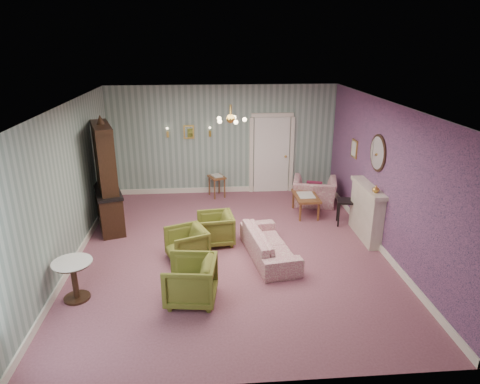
{
  "coord_description": "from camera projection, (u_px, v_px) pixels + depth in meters",
  "views": [
    {
      "loc": [
        -0.44,
        -7.61,
        4.0
      ],
      "look_at": [
        0.2,
        0.4,
        1.1
      ],
      "focal_mm": 31.84,
      "sensor_mm": 36.0,
      "label": 1
    }
  ],
  "objects": [
    {
      "name": "mantel_vase",
      "position": [
        376.0,
        189.0,
        8.32
      ],
      "size": [
        0.15,
        0.15,
        0.15
      ],
      "primitive_type": "imported",
      "color": "gold",
      "rests_on": "fireplace"
    },
    {
      "name": "dresser",
      "position": [
        105.0,
        174.0,
        9.21
      ],
      "size": [
        0.94,
        1.57,
        2.47
      ],
      "primitive_type": null,
      "rotation": [
        0.0,
        0.0,
        0.31
      ],
      "color": "black",
      "rests_on": "floor"
    },
    {
      "name": "wall_right",
      "position": [
        385.0,
        178.0,
        8.26
      ],
      "size": [
        0.0,
        7.0,
        7.0
      ],
      "primitive_type": "plane",
      "rotation": [
        1.57,
        0.0,
        -1.57
      ],
      "color": "slate",
      "rests_on": "ground"
    },
    {
      "name": "pedestal_table",
      "position": [
        75.0,
        280.0,
        6.83
      ],
      "size": [
        0.76,
        0.76,
        0.69
      ],
      "primitive_type": null,
      "rotation": [
        0.0,
        0.0,
        -0.24
      ],
      "color": "black",
      "rests_on": "floor"
    },
    {
      "name": "side_table_black",
      "position": [
        345.0,
        212.0,
        9.63
      ],
      "size": [
        0.47,
        0.47,
        0.59
      ],
      "primitive_type": null,
      "rotation": [
        0.0,
        0.0,
        -0.21
      ],
      "color": "black",
      "rests_on": "floor"
    },
    {
      "name": "olive_chair_b",
      "position": [
        187.0,
        243.0,
        8.05
      ],
      "size": [
        0.86,
        0.88,
        0.71
      ],
      "primitive_type": "imported",
      "rotation": [
        0.0,
        0.0,
        -1.19
      ],
      "color": "brown",
      "rests_on": "floor"
    },
    {
      "name": "fireplace",
      "position": [
        366.0,
        212.0,
        8.92
      ],
      "size": [
        0.3,
        1.4,
        1.16
      ],
      "primitive_type": null,
      "color": "beige",
      "rests_on": "floor"
    },
    {
      "name": "olive_chair_a",
      "position": [
        190.0,
        279.0,
        6.77
      ],
      "size": [
        0.83,
        0.87,
        0.81
      ],
      "primitive_type": "imported",
      "rotation": [
        0.0,
        0.0,
        -1.7
      ],
      "color": "brown",
      "rests_on": "floor"
    },
    {
      "name": "chandelier",
      "position": [
        231.0,
        120.0,
        7.63
      ],
      "size": [
        0.56,
        0.56,
        0.36
      ],
      "primitive_type": null,
      "color": "gold",
      "rests_on": "ceiling"
    },
    {
      "name": "wingback_chair",
      "position": [
        315.0,
        187.0,
        10.75
      ],
      "size": [
        1.19,
        0.93,
        0.92
      ],
      "primitive_type": "imported",
      "rotation": [
        0.0,
        0.0,
        2.89
      ],
      "color": "#9F4061",
      "rests_on": "floor"
    },
    {
      "name": "gilt_mirror_back",
      "position": [
        189.0,
        132.0,
        11.12
      ],
      "size": [
        0.28,
        0.06,
        0.36
      ],
      "primitive_type": null,
      "color": "gold",
      "rests_on": "wall_back"
    },
    {
      "name": "floor",
      "position": [
        232.0,
        251.0,
        8.52
      ],
      "size": [
        7.0,
        7.0,
        0.0
      ],
      "primitive_type": "plane",
      "color": "#8D5264",
      "rests_on": "ground"
    },
    {
      "name": "door",
      "position": [
        271.0,
        153.0,
        11.5
      ],
      "size": [
        1.12,
        0.12,
        2.16
      ],
      "primitive_type": null,
      "color": "white",
      "rests_on": "floor"
    },
    {
      "name": "olive_chair_c",
      "position": [
        216.0,
        227.0,
        8.72
      ],
      "size": [
        0.73,
        0.77,
        0.72
      ],
      "primitive_type": "imported",
      "rotation": [
        0.0,
        0.0,
        -1.45
      ],
      "color": "brown",
      "rests_on": "floor"
    },
    {
      "name": "framed_print",
      "position": [
        354.0,
        149.0,
        9.84
      ],
      "size": [
        0.04,
        0.34,
        0.42
      ],
      "primitive_type": null,
      "color": "gold",
      "rests_on": "wall_right"
    },
    {
      "name": "sconce_right",
      "position": [
        210.0,
        132.0,
        11.14
      ],
      "size": [
        0.16,
        0.12,
        0.3
      ],
      "primitive_type": null,
      "color": "gold",
      "rests_on": "wall_back"
    },
    {
      "name": "ceiling",
      "position": [
        231.0,
        105.0,
        7.54
      ],
      "size": [
        7.0,
        7.0,
        0.0
      ],
      "primitive_type": "plane",
      "rotation": [
        3.14,
        0.0,
        0.0
      ],
      "color": "white",
      "rests_on": "ground"
    },
    {
      "name": "oval_mirror",
      "position": [
        378.0,
        153.0,
        8.49
      ],
      "size": [
        0.04,
        0.76,
        0.84
      ],
      "primitive_type": null,
      "color": "white",
      "rests_on": "wall_right"
    },
    {
      "name": "wall_right_floral",
      "position": [
        384.0,
        178.0,
        8.25
      ],
      "size": [
        0.0,
        7.0,
        7.0
      ],
      "primitive_type": "plane",
      "rotation": [
        1.57,
        0.0,
        -1.57
      ],
      "color": "#B3598F",
      "rests_on": "ground"
    },
    {
      "name": "coffee_table",
      "position": [
        305.0,
        205.0,
        10.22
      ],
      "size": [
        0.54,
        0.96,
        0.49
      ],
      "primitive_type": null,
      "rotation": [
        0.0,
        0.0,
        0.0
      ],
      "color": "brown",
      "rests_on": "floor"
    },
    {
      "name": "sofa_chintz",
      "position": [
        269.0,
        240.0,
        8.16
      ],
      "size": [
        0.82,
        1.91,
        0.72
      ],
      "primitive_type": "imported",
      "rotation": [
        0.0,
        0.0,
        1.73
      ],
      "color": "#9F4061",
      "rests_on": "floor"
    },
    {
      "name": "burgundy_cushion",
      "position": [
        314.0,
        189.0,
        10.6
      ],
      "size": [
        0.41,
        0.28,
        0.39
      ],
      "primitive_type": "cube",
      "rotation": [
        0.17,
        0.0,
        -0.35
      ],
      "color": "maroon",
      "rests_on": "wingback_chair"
    },
    {
      "name": "wall_back",
      "position": [
        223.0,
        140.0,
        11.31
      ],
      "size": [
        6.0,
        0.0,
        6.0
      ],
      "primitive_type": "plane",
      "rotation": [
        1.57,
        0.0,
        0.0
      ],
      "color": "slate",
      "rests_on": "ground"
    },
    {
      "name": "wall_left",
      "position": [
        68.0,
        186.0,
        7.81
      ],
      "size": [
        0.0,
        7.0,
        7.0
      ],
      "primitive_type": "plane",
      "rotation": [
        1.57,
        0.0,
        1.57
      ],
      "color": "slate",
      "rests_on": "ground"
    },
    {
      "name": "sconce_left",
      "position": [
        168.0,
        133.0,
        11.06
      ],
      "size": [
        0.16,
        0.12,
        0.3
      ],
      "primitive_type": null,
      "color": "gold",
      "rests_on": "wall_back"
    },
    {
      "name": "wall_front",
      "position": [
        250.0,
        281.0,
        4.75
      ],
      "size": [
        6.0,
        0.0,
        6.0
      ],
      "primitive_type": "plane",
      "rotation": [
        -1.57,
        0.0,
        0.0
      ],
      "color": "slate",
      "rests_on": "ground"
    },
    {
      "name": "nesting_table",
      "position": [
        217.0,
        185.0,
        11.36
      ],
      "size": [
        0.52,
        0.57,
        0.62
      ],
      "primitive_type": null,
      "rotation": [
        0.0,
        0.0,
        0.38
      ],
      "color": "brown",
      "rests_on": "floor"
    }
  ]
}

